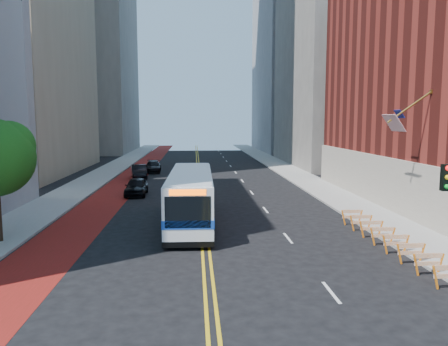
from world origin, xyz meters
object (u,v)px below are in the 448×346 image
car_b (139,172)px  car_c (153,167)px  transit_bus (191,196)px  car_a (136,187)px

car_b → car_c: 6.05m
transit_bus → car_a: transit_bus is taller
car_a → car_c: (-0.15, 17.60, -0.05)m
car_b → transit_bus: bearing=-84.4°
car_a → car_b: bearing=95.0°
transit_bus → car_c: bearing=101.1°
car_b → car_c: car_b is taller
car_a → car_b: car_b is taller
transit_bus → car_a: size_ratio=2.71×
car_c → car_b: bearing=-102.1°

